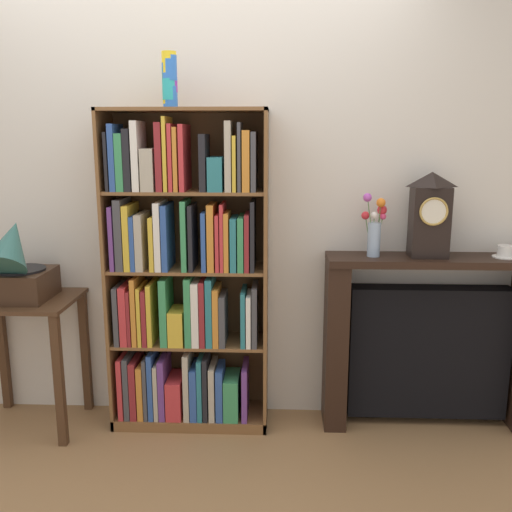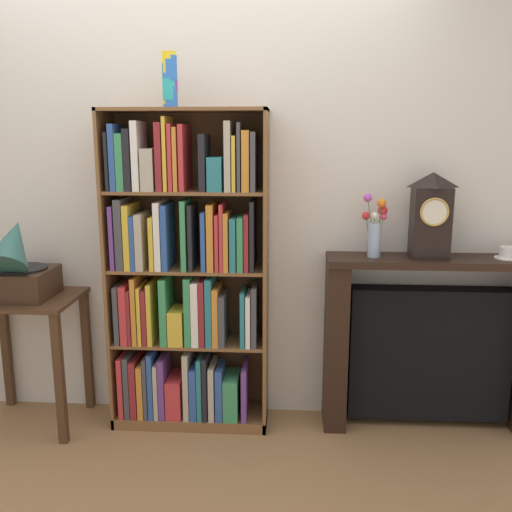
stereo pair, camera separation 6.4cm
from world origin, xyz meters
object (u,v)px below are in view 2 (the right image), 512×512
(fireplace_mantel, at_px, (430,344))
(flower_vase, at_px, (375,228))
(side_table_left, at_px, (28,331))
(teacup_with_saucer, at_px, (508,253))
(bookshelf, at_px, (184,285))
(gramophone, at_px, (19,265))
(mantel_clock, at_px, (431,215))
(cup_stack, at_px, (170,80))

(fireplace_mantel, xyz_separation_m, flower_vase, (-0.33, -0.02, 0.65))
(side_table_left, bearing_deg, teacup_with_saucer, 2.18)
(flower_vase, bearing_deg, teacup_with_saucer, -0.55)
(bookshelf, bearing_deg, flower_vase, 1.77)
(flower_vase, bearing_deg, side_table_left, -176.82)
(bookshelf, bearing_deg, fireplace_mantel, 2.04)
(bookshelf, relative_size, gramophone, 3.58)
(gramophone, bearing_deg, bookshelf, 7.36)
(bookshelf, bearing_deg, mantel_clock, 0.99)
(bookshelf, height_order, fireplace_mantel, bookshelf)
(bookshelf, height_order, teacup_with_saucer, bookshelf)
(mantel_clock, xyz_separation_m, teacup_with_saucer, (0.42, 0.00, -0.20))
(cup_stack, bearing_deg, bookshelf, 42.45)
(gramophone, xyz_separation_m, flower_vase, (1.91, 0.14, 0.20))
(cup_stack, xyz_separation_m, gramophone, (-0.84, -0.08, -0.96))
(cup_stack, relative_size, teacup_with_saucer, 1.96)
(flower_vase, xyz_separation_m, teacup_with_saucer, (0.70, -0.01, -0.12))
(cup_stack, xyz_separation_m, side_table_left, (-0.84, -0.04, -1.34))
(cup_stack, bearing_deg, fireplace_mantel, 3.37)
(gramophone, bearing_deg, mantel_clock, 3.54)
(cup_stack, bearing_deg, side_table_left, -177.25)
(teacup_with_saucer, bearing_deg, flower_vase, 179.45)
(side_table_left, distance_m, teacup_with_saucer, 2.65)
(cup_stack, relative_size, mantel_clock, 0.60)
(side_table_left, xyz_separation_m, gramophone, (-0.00, -0.04, 0.39))
(cup_stack, relative_size, flower_vase, 0.79)
(bookshelf, relative_size, flower_vase, 5.11)
(cup_stack, relative_size, side_table_left, 0.36)
(side_table_left, height_order, mantel_clock, mantel_clock)
(side_table_left, bearing_deg, flower_vase, 3.18)
(flower_vase, height_order, teacup_with_saucer, flower_vase)
(mantel_clock, height_order, flower_vase, mantel_clock)
(side_table_left, bearing_deg, gramophone, -90.00)
(flower_vase, bearing_deg, gramophone, -175.66)
(bookshelf, distance_m, cup_stack, 1.08)
(gramophone, bearing_deg, cup_stack, 5.39)
(cup_stack, height_order, flower_vase, cup_stack)
(bookshelf, height_order, gramophone, bookshelf)
(teacup_with_saucer, bearing_deg, mantel_clock, -179.69)
(cup_stack, xyz_separation_m, fireplace_mantel, (1.40, 0.08, -1.41))
(fireplace_mantel, bearing_deg, side_table_left, -176.86)
(fireplace_mantel, relative_size, flower_vase, 3.39)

